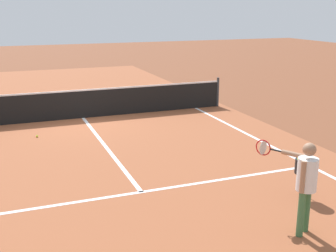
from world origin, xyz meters
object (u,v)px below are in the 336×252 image
(player_near, at_px, (305,178))
(net, at_px, (82,104))
(ball_hopper, at_px, (304,165))
(tennis_ball_near_net, at_px, (37,136))

(player_near, bearing_deg, net, 102.38)
(ball_hopper, bearing_deg, tennis_ball_near_net, 126.54)
(net, xyz_separation_m, tennis_ball_near_net, (-1.62, -1.74, -0.46))
(player_near, relative_size, ball_hopper, 1.77)
(ball_hopper, distance_m, tennis_ball_near_net, 7.50)
(tennis_ball_near_net, bearing_deg, net, 46.98)
(player_near, bearing_deg, ball_hopper, 51.82)
(net, relative_size, tennis_ball_near_net, 152.67)
(ball_hopper, height_order, tennis_ball_near_net, ball_hopper)
(net, xyz_separation_m, ball_hopper, (2.83, -7.74, 0.18))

